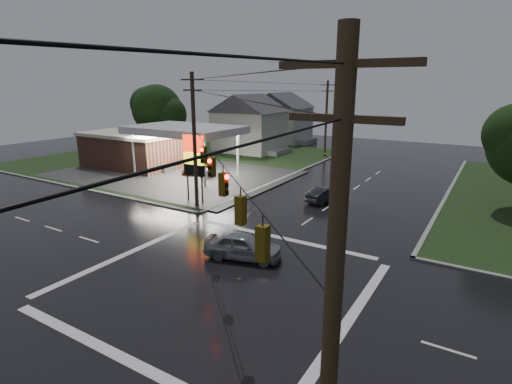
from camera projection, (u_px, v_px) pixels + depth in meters
The scene contains 14 objects.
ground at pixel (222, 280), 21.20m from camera, with size 120.00×120.00×0.00m, color black.
grass_nw at pixel (181, 158), 55.67m from camera, with size 36.00×36.00×0.08m, color black.
gas_station at pixel (148, 146), 49.65m from camera, with size 26.20×18.00×5.60m.
pylon_sign at pixel (194, 157), 34.07m from camera, with size 2.00×0.35×6.00m.
utility_pole_nw at pixel (194, 140), 32.29m from camera, with size 2.20×0.32×11.00m.
utility_pole_se at pixel (331, 339), 7.10m from camera, with size 2.20×0.32×11.00m.
utility_pole_n at pixel (326, 118), 55.83m from camera, with size 2.20×0.32×10.50m.
traffic_signals at pixel (219, 160), 19.47m from camera, with size 26.87×26.87×1.47m.
house_near at pixel (250, 122), 60.22m from camera, with size 11.05×8.48×8.60m.
house_far at pixel (281, 117), 70.60m from camera, with size 11.05×8.48×8.60m.
tree_nw_behind at pixel (158, 110), 61.28m from camera, with size 8.93×7.60×10.00m.
car_north at pixel (325, 194), 35.17m from camera, with size 1.39×4.00×1.32m, color black.
car_crossing at pixel (243, 246), 23.70m from camera, with size 1.87×4.65×1.58m, color gray.
car_pump at pixel (196, 168), 46.26m from camera, with size 1.86×4.58×1.33m, color #542713.
Camera 1 is at (11.57, -15.45, 10.12)m, focal length 28.00 mm.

